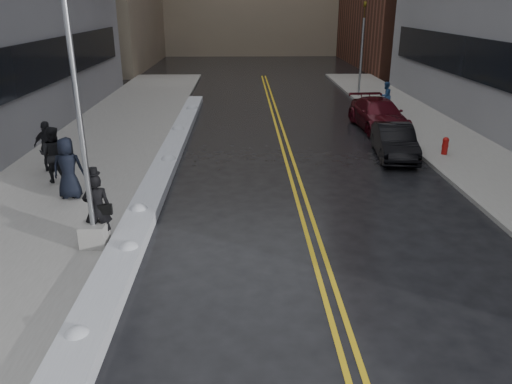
{
  "coord_description": "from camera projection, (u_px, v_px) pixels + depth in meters",
  "views": [
    {
      "loc": [
        0.57,
        -9.81,
        6.09
      ],
      "look_at": [
        0.92,
        2.75,
        1.3
      ],
      "focal_mm": 35.0,
      "sensor_mm": 36.0,
      "label": 1
    }
  ],
  "objects": [
    {
      "name": "pedestrian_fedora",
      "position": [
        97.0,
        209.0,
        12.88
      ],
      "size": [
        0.77,
        0.59,
        1.9
      ],
      "primitive_type": "imported",
      "rotation": [
        0.0,
        0.0,
        3.35
      ],
      "color": "black",
      "rests_on": "sidewalk_west"
    },
    {
      "name": "sidewalk_east",
      "position": [
        467.0,
        156.0,
        20.89
      ],
      "size": [
        4.0,
        50.0,
        0.15
      ],
      "primitive_type": "cube",
      "color": "gray",
      "rests_on": "ground"
    },
    {
      "name": "lamppost",
      "position": [
        85.0,
        158.0,
        12.19
      ],
      "size": [
        0.65,
        0.65,
        7.62
      ],
      "color": "gray",
      "rests_on": "sidewalk_west"
    },
    {
      "name": "sidewalk_west",
      "position": [
        89.0,
        159.0,
        20.48
      ],
      "size": [
        5.5,
        50.0,
        0.15
      ],
      "primitive_type": "cube",
      "color": "gray",
      "rests_on": "ground"
    },
    {
      "name": "lane_line_left",
      "position": [
        285.0,
        159.0,
        20.72
      ],
      "size": [
        0.12,
        50.0,
        0.01
      ],
      "primitive_type": "cube",
      "color": "gold",
      "rests_on": "ground"
    },
    {
      "name": "traffic_signal",
      "position": [
        362.0,
        46.0,
        32.74
      ],
      "size": [
        0.16,
        0.2,
        6.0
      ],
      "color": "gray",
      "rests_on": "sidewalk_east"
    },
    {
      "name": "pedestrian_east",
      "position": [
        386.0,
        96.0,
        29.25
      ],
      "size": [
        0.98,
        0.92,
        1.61
      ],
      "primitive_type": "imported",
      "rotation": [
        0.0,
        0.0,
        3.68
      ],
      "color": "navy",
      "rests_on": "sidewalk_east"
    },
    {
      "name": "ground",
      "position": [
        219.0,
        289.0,
        11.32
      ],
      "size": [
        160.0,
        160.0,
        0.0
      ],
      "primitive_type": "plane",
      "color": "black",
      "rests_on": "ground"
    },
    {
      "name": "car_maroon",
      "position": [
        378.0,
        115.0,
        25.33
      ],
      "size": [
        2.43,
        5.3,
        1.5
      ],
      "primitive_type": "imported",
      "rotation": [
        0.0,
        0.0,
        0.06
      ],
      "color": "#440B14",
      "rests_on": "ground"
    },
    {
      "name": "pedestrian_b",
      "position": [
        53.0,
        154.0,
        17.32
      ],
      "size": [
        0.98,
        0.78,
        1.98
      ],
      "primitive_type": "imported",
      "rotation": [
        0.0,
        0.0,
        3.11
      ],
      "color": "black",
      "rests_on": "sidewalk_west"
    },
    {
      "name": "pedestrian_c",
      "position": [
        68.0,
        168.0,
        15.87
      ],
      "size": [
        1.0,
        0.68,
        2.0
      ],
      "primitive_type": "imported",
      "rotation": [
        0.0,
        0.0,
        3.19
      ],
      "color": "black",
      "rests_on": "sidewalk_west"
    },
    {
      "name": "lane_line_right",
      "position": [
        293.0,
        159.0,
        20.72
      ],
      "size": [
        0.12,
        50.0,
        0.01
      ],
      "primitive_type": "cube",
      "color": "gold",
      "rests_on": "ground"
    },
    {
      "name": "pedestrian_d",
      "position": [
        48.0,
        146.0,
        18.44
      ],
      "size": [
        1.18,
        0.67,
        1.89
      ],
      "primitive_type": "imported",
      "rotation": [
        0.0,
        0.0,
        2.95
      ],
      "color": "black",
      "rests_on": "sidewalk_west"
    },
    {
      "name": "car_black",
      "position": [
        394.0,
        141.0,
        20.71
      ],
      "size": [
        1.89,
        4.26,
        1.36
      ],
      "primitive_type": "imported",
      "rotation": [
        0.0,
        0.0,
        -0.11
      ],
      "color": "black",
      "rests_on": "ground"
    },
    {
      "name": "snow_ridge",
      "position": [
        162.0,
        171.0,
        18.66
      ],
      "size": [
        0.9,
        30.0,
        0.34
      ],
      "primitive_type": "cube",
      "color": "silver",
      "rests_on": "ground"
    },
    {
      "name": "fire_hydrant",
      "position": [
        445.0,
        145.0,
        20.7
      ],
      "size": [
        0.26,
        0.26,
        0.73
      ],
      "color": "maroon",
      "rests_on": "sidewalk_east"
    }
  ]
}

